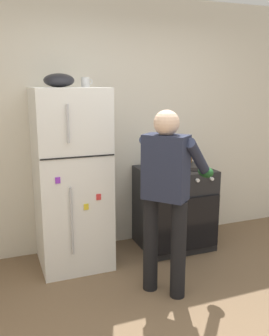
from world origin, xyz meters
name	(u,v)px	position (x,y,z in m)	size (l,w,h in m)	color
kitchen_wall_back	(112,125)	(0.00, 1.95, 1.35)	(6.00, 0.10, 2.70)	silver
refrigerator	(71,179)	(-0.54, 1.57, 0.88)	(0.68, 0.72, 1.77)	white
stove_range	(174,208)	(0.60, 1.56, 0.45)	(0.76, 0.67, 0.90)	black
person_cook	(167,186)	(0.10, 0.74, 0.96)	(0.73, 0.74, 1.60)	black
red_pot	(164,165)	(0.44, 1.52, 0.95)	(0.35, 0.25, 0.10)	#19479E
coffee_mug	(86,82)	(-0.36, 1.62, 1.81)	(0.11, 0.08, 0.10)	silver
pepper_mill	(190,155)	(0.90, 1.77, 0.99)	(0.05, 0.05, 0.17)	brown
mixing_bowl	(59,80)	(-0.62, 1.57, 1.83)	(0.28, 0.28, 0.13)	black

